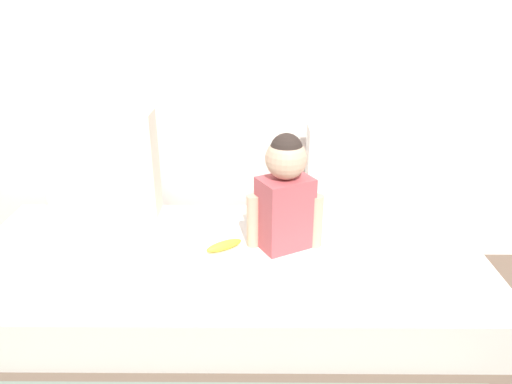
# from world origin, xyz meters

# --- Properties ---
(ground_plane) EXTENTS (12.00, 12.00, 0.00)m
(ground_plane) POSITION_xyz_m (0.00, 0.00, 0.00)
(ground_plane) COLOR brown
(back_wall) EXTENTS (5.45, 0.10, 2.44)m
(back_wall) POSITION_xyz_m (0.00, 0.55, 1.22)
(back_wall) COLOR silver
(back_wall) RESTS_ON ground
(couch) EXTENTS (2.25, 0.84, 0.34)m
(couch) POSITION_xyz_m (0.00, 0.00, 0.17)
(couch) COLOR beige
(couch) RESTS_ON ground
(throw_pillow_left) EXTENTS (0.52, 0.16, 0.51)m
(throw_pillow_left) POSITION_xyz_m (-0.62, 0.32, 0.60)
(throw_pillow_left) COLOR beige
(throw_pillow_left) RESTS_ON couch
(throw_pillow_right) EXTENTS (0.51, 0.16, 0.45)m
(throw_pillow_right) POSITION_xyz_m (0.62, 0.32, 0.57)
(throw_pillow_right) COLOR silver
(throw_pillow_right) RESTS_ON couch
(toddler) EXTENTS (0.33, 0.24, 0.51)m
(toddler) POSITION_xyz_m (0.25, -0.01, 0.60)
(toddler) COLOR #B24C51
(toddler) RESTS_ON couch
(banana) EXTENTS (0.17, 0.13, 0.04)m
(banana) POSITION_xyz_m (-0.01, -0.05, 0.36)
(banana) COLOR yellow
(banana) RESTS_ON couch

